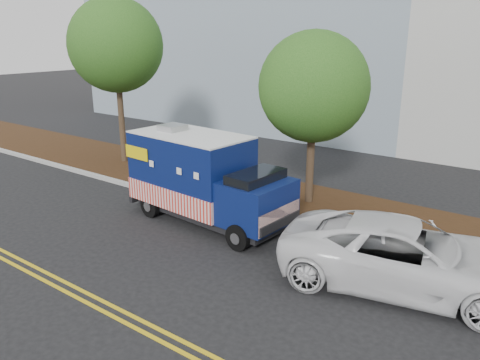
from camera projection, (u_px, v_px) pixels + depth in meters
The scene contains 10 objects.
ground at pixel (201, 228), 14.39m from camera, with size 120.00×120.00×0.00m, color black.
curb at pixel (229, 212), 15.45m from camera, with size 120.00×0.18×0.15m, color #9E9E99.
mulch_strip at pixel (264, 195), 17.06m from camera, with size 120.00×4.00×0.15m, color black.
centerline_near at pixel (77, 288), 10.96m from camera, with size 120.00×0.10×0.01m, color gold.
centerline_far at pixel (68, 293), 10.77m from camera, with size 120.00×0.10×0.01m, color gold.
tree_a at pixel (116, 45), 19.85m from camera, with size 4.00×4.00×7.24m.
tree_b at pixel (314, 87), 15.06m from camera, with size 3.59×3.59×5.86m.
sign_post at pixel (220, 171), 16.09m from camera, with size 0.06×0.06×2.40m, color #473828.
food_truck at pixel (202, 180), 14.62m from camera, with size 5.71×2.52×2.93m.
white_car at pixel (406, 255), 10.83m from camera, with size 2.66×5.76×1.60m, color silver.
Camera 1 is at (8.80, -10.02, 5.72)m, focal length 35.00 mm.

